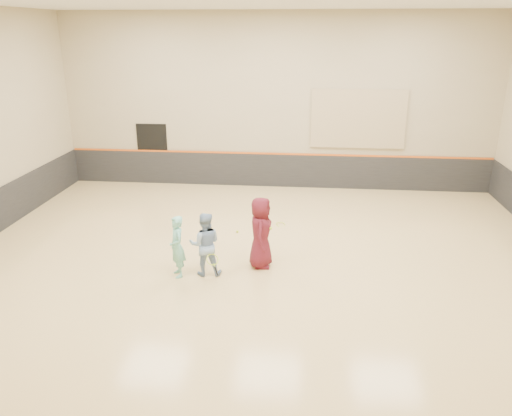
# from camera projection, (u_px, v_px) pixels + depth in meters

# --- Properties ---
(room) EXTENTS (15.04, 12.04, 6.22)m
(room) POSITION_uv_depth(u_px,v_px,m) (261.00, 227.00, 12.26)
(room) COLOR tan
(room) RESTS_ON ground
(wainscot_back) EXTENTS (14.90, 0.04, 1.20)m
(wainscot_back) POSITION_uv_depth(u_px,v_px,m) (276.00, 170.00, 17.93)
(wainscot_back) COLOR #232326
(wainscot_back) RESTS_ON floor
(accent_stripe) EXTENTS (14.90, 0.03, 0.06)m
(accent_stripe) POSITION_uv_depth(u_px,v_px,m) (276.00, 154.00, 17.71)
(accent_stripe) COLOR #D85914
(accent_stripe) RESTS_ON wall_back
(acoustic_panel) EXTENTS (3.20, 0.08, 2.00)m
(acoustic_panel) POSITION_uv_depth(u_px,v_px,m) (358.00, 119.00, 17.01)
(acoustic_panel) COLOR tan
(acoustic_panel) RESTS_ON wall_back
(doorway) EXTENTS (1.10, 0.05, 2.20)m
(doorway) POSITION_uv_depth(u_px,v_px,m) (153.00, 154.00, 18.19)
(doorway) COLOR black
(doorway) RESTS_ON floor
(girl) EXTENTS (0.56, 0.63, 1.45)m
(girl) POSITION_uv_depth(u_px,v_px,m) (177.00, 247.00, 11.34)
(girl) COLOR #75CABC
(girl) RESTS_ON floor
(instructor) EXTENTS (0.81, 0.67, 1.51)m
(instructor) POSITION_uv_depth(u_px,v_px,m) (205.00, 244.00, 11.40)
(instructor) COLOR #82A1C9
(instructor) RESTS_ON floor
(young_man) EXTENTS (0.55, 0.85, 1.74)m
(young_man) POSITION_uv_depth(u_px,v_px,m) (261.00, 232.00, 11.77)
(young_man) COLOR #581421
(young_man) RESTS_ON floor
(held_racket) EXTENTS (0.46, 0.46, 0.48)m
(held_racket) POSITION_uv_depth(u_px,v_px,m) (212.00, 260.00, 11.20)
(held_racket) COLOR #B5D42E
(held_racket) RESTS_ON instructor
(spare_racket) EXTENTS (0.59, 0.59, 0.15)m
(spare_racket) POSITION_uv_depth(u_px,v_px,m) (281.00, 223.00, 14.54)
(spare_racket) COLOR #BAD82F
(spare_racket) RESTS_ON floor
(ball_under_racket) EXTENTS (0.07, 0.07, 0.07)m
(ball_under_racket) POSITION_uv_depth(u_px,v_px,m) (262.00, 254.00, 12.61)
(ball_under_racket) COLOR yellow
(ball_under_racket) RESTS_ON floor
(ball_in_hand) EXTENTS (0.07, 0.07, 0.07)m
(ball_in_hand) POSITION_uv_depth(u_px,v_px,m) (271.00, 228.00, 11.51)
(ball_in_hand) COLOR #C5E735
(ball_in_hand) RESTS_ON young_man
(ball_beside_spare) EXTENTS (0.07, 0.07, 0.07)m
(ball_beside_spare) POSITION_uv_depth(u_px,v_px,m) (237.00, 231.00, 14.00)
(ball_beside_spare) COLOR #C2DE33
(ball_beside_spare) RESTS_ON floor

